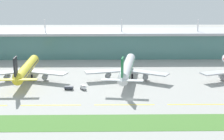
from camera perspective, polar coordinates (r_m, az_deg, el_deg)
ground_plane at (r=178.88m, az=2.76°, el=-4.55°), size 600.00×600.00×0.00m
terminal_building at (r=277.93m, az=1.45°, el=4.21°), size 288.00×34.00×28.25m
airliner_near_middle at (r=216.08m, az=-13.16°, el=0.12°), size 48.79×60.91×18.90m
airliner_center at (r=212.31m, az=2.34°, el=0.23°), size 48.34×66.71×18.90m
taxiway_stripe_mid_west at (r=172.71m, az=-9.46°, el=-5.40°), size 28.00×0.70×0.04m
taxiway_stripe_centre at (r=170.97m, az=1.93°, el=-5.42°), size 28.00×0.70×0.04m
taxiway_stripe_mid_east at (r=175.91m, az=13.10°, el=-5.22°), size 28.00×0.70×0.04m
grass_verge at (r=150.85m, az=3.48°, el=-8.12°), size 300.00×18.00×0.10m
pushback_tug at (r=194.86m, az=-6.71°, el=-2.73°), size 4.70×3.05×1.85m
baggage_cart at (r=194.21m, az=-4.48°, el=-2.69°), size 3.51×4.00×2.48m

